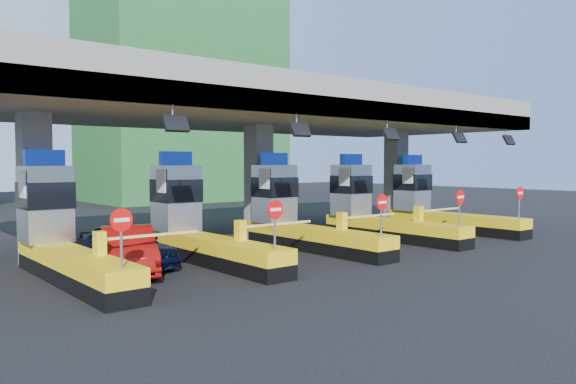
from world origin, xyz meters
TOP-DOWN VIEW (x-y plane):
  - ground at (0.00, 0.00)m, footprint 120.00×120.00m
  - toll_canopy at (0.00, 2.87)m, footprint 28.00×12.09m
  - toll_lane_far_left at (-10.00, 0.28)m, footprint 4.43×8.00m
  - toll_lane_left at (-5.00, 0.28)m, footprint 4.43×8.00m
  - toll_lane_center at (0.00, 0.28)m, footprint 4.43×8.00m
  - toll_lane_right at (5.00, 0.28)m, footprint 4.43×8.00m
  - toll_lane_far_right at (10.00, 0.28)m, footprint 4.43×8.00m
  - bg_building_scaffold at (12.00, 32.00)m, footprint 18.00×12.00m
  - van at (-7.67, 0.49)m, footprint 2.43×4.81m
  - red_car at (-8.07, -0.53)m, footprint 3.15×5.04m

SIDE VIEW (x-z plane):
  - ground at x=0.00m, z-range 0.00..0.00m
  - red_car at x=-8.07m, z-range 0.00..1.57m
  - van at x=-7.67m, z-range 0.00..1.57m
  - toll_lane_far_left at x=-10.00m, z-range -0.68..3.47m
  - toll_lane_left at x=-5.00m, z-range -0.68..3.47m
  - toll_lane_center at x=0.00m, z-range -0.68..3.47m
  - toll_lane_right at x=5.00m, z-range -0.68..3.47m
  - toll_lane_far_right at x=10.00m, z-range -0.68..3.47m
  - toll_canopy at x=0.00m, z-range 2.63..9.63m
  - bg_building_scaffold at x=12.00m, z-range 0.00..28.00m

